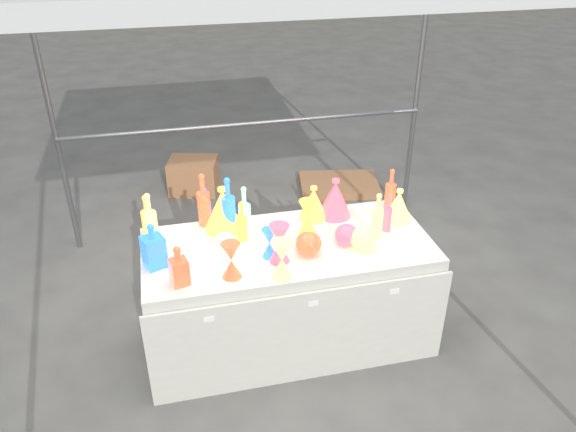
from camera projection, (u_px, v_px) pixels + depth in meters
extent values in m
plane|color=slate|center=(288.00, 335.00, 3.88)|extent=(80.00, 80.00, 0.00)
cylinder|color=gray|center=(51.00, 114.00, 4.25)|extent=(0.04, 0.04, 2.40)
cylinder|color=gray|center=(418.00, 87.00, 4.84)|extent=(0.04, 0.04, 2.40)
cylinder|color=gray|center=(248.00, 124.00, 4.62)|extent=(3.00, 0.04, 0.04)
cube|color=silver|center=(288.00, 291.00, 3.69)|extent=(1.80, 0.80, 0.75)
cube|color=silver|center=(304.00, 338.00, 3.36)|extent=(1.84, 0.02, 0.68)
cube|color=white|center=(209.00, 319.00, 3.11)|extent=(0.06, 0.00, 0.03)
cube|color=white|center=(313.00, 304.00, 3.23)|extent=(0.06, 0.00, 0.03)
cube|color=white|center=(394.00, 292.00, 3.33)|extent=(0.06, 0.00, 0.03)
cube|color=#AE764E|center=(194.00, 176.00, 5.67)|extent=(0.55, 0.45, 0.34)
cube|color=#AE764E|center=(339.00, 185.00, 5.80)|extent=(0.89, 0.70, 0.07)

